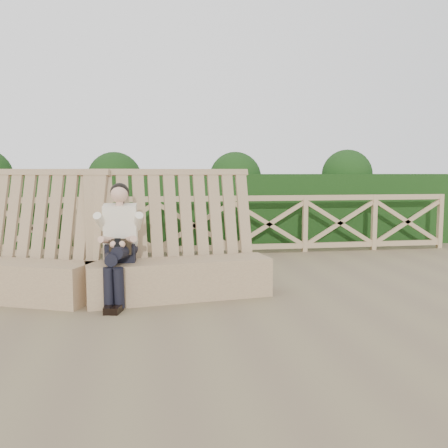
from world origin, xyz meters
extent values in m
plane|color=brown|center=(0.00, 0.00, 0.00)|extent=(60.00, 60.00, 0.00)
cube|color=#88684E|center=(-2.65, 0.60, 0.24)|extent=(2.25, 1.35, 0.48)
cube|color=#88684E|center=(-2.55, 0.85, 0.81)|extent=(2.23, 1.31, 1.59)
cube|color=#88684E|center=(-0.52, 0.32, 0.24)|extent=(2.28, 0.81, 0.48)
cube|color=#88684E|center=(-0.56, 0.58, 0.81)|extent=(2.28, 0.77, 1.59)
cube|color=black|center=(-1.23, 0.31, 0.59)|extent=(0.37, 0.27, 0.21)
cube|color=beige|center=(-1.23, 0.36, 0.92)|extent=(0.41, 0.30, 0.51)
sphere|color=tan|center=(-1.23, 0.31, 1.29)|extent=(0.22, 0.22, 0.20)
sphere|color=black|center=(-1.23, 0.34, 1.31)|extent=(0.24, 0.24, 0.22)
cylinder|color=black|center=(-1.33, 0.11, 0.57)|extent=(0.17, 0.46, 0.15)
cylinder|color=black|center=(-1.18, 0.12, 0.63)|extent=(0.17, 0.46, 0.16)
cylinder|color=black|center=(-1.35, -0.10, 0.24)|extent=(0.12, 0.12, 0.48)
cylinder|color=black|center=(-1.24, -0.13, 0.24)|extent=(0.12, 0.12, 0.48)
cube|color=black|center=(-1.36, -0.19, 0.04)|extent=(0.10, 0.24, 0.08)
cube|color=black|center=(-1.26, -0.22, 0.04)|extent=(0.10, 0.24, 0.08)
cube|color=black|center=(-1.22, 0.13, 0.68)|extent=(0.26, 0.16, 0.17)
cube|color=black|center=(-1.25, -0.02, 0.74)|extent=(0.07, 0.09, 0.12)
cube|color=#9C825B|center=(0.00, 3.50, 1.05)|extent=(10.10, 0.07, 0.10)
cube|color=#9C825B|center=(0.00, 3.50, 0.12)|extent=(10.10, 0.07, 0.10)
cube|color=black|center=(0.00, 4.70, 0.75)|extent=(12.00, 1.20, 1.50)
camera|label=1|loc=(-0.98, -5.71, 1.55)|focal=40.00mm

